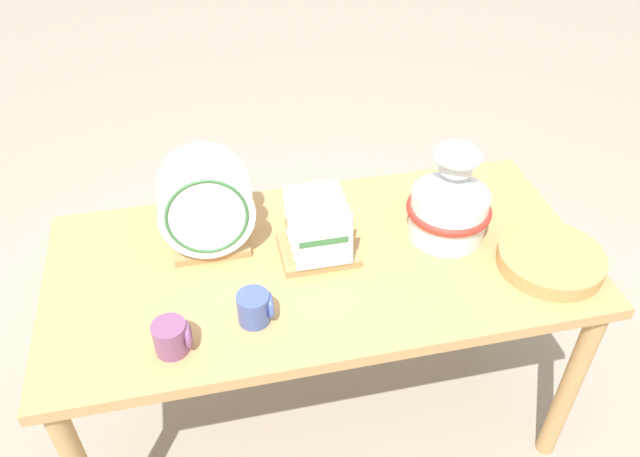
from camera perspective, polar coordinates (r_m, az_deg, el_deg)
ground_plane at (r=2.23m, az=0.00°, el=-16.14°), size 14.00×14.00×0.00m
display_table at (r=1.76m, az=0.00°, el=-4.84°), size 1.47×0.70×0.70m
ceramic_vase at (r=1.75m, az=11.81°, el=2.47°), size 0.24×0.24×0.28m
dish_rack_round_plates at (r=1.70m, az=-10.26°, el=1.18°), size 0.25×0.19×0.28m
dish_rack_square_plates at (r=1.69m, az=-0.17°, el=-0.75°), size 0.21×0.18×0.18m
wicker_charger_stack at (r=1.78m, az=20.33°, el=-2.65°), size 0.28×0.28×0.04m
mug_cobalt_glaze at (r=1.53m, az=-5.93°, el=-7.20°), size 0.09×0.08×0.08m
mug_plum_glaze at (r=1.50m, az=-13.33°, el=-9.64°), size 0.09×0.08×0.08m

